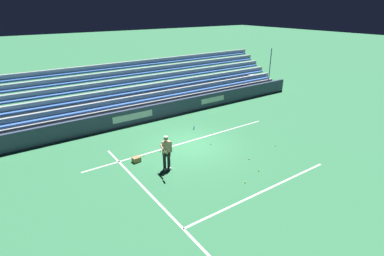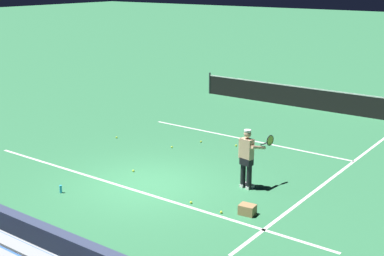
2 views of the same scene
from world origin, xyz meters
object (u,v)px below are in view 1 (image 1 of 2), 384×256
tennis_ball_near_player (275,145)px  tennis_ball_midcourt (245,182)px  water_bottle (194,128)px  tennis_ball_stray_back (211,144)px  tennis_ball_far_left (160,151)px  tennis_ball_far_right (259,171)px  tennis_player (166,152)px  tennis_ball_toward_net (249,159)px  ball_box_cardboard (136,159)px  tennis_ball_by_box (144,156)px

tennis_ball_near_player → tennis_ball_midcourt: same height
tennis_ball_near_player → water_bottle: size_ratio=0.30×
tennis_ball_midcourt → tennis_ball_stray_back: size_ratio=1.00×
tennis_ball_far_left → tennis_ball_far_right: bearing=122.6°
tennis_player → tennis_ball_far_left: bearing=-109.2°
tennis_ball_toward_net → tennis_ball_stray_back: size_ratio=1.00×
ball_box_cardboard → tennis_ball_by_box: size_ratio=6.06×
tennis_ball_by_box → tennis_ball_near_player: 7.37m
tennis_player → tennis_ball_far_right: (-3.51, 2.70, -0.86)m
tennis_ball_midcourt → tennis_ball_near_player: bearing=-156.4°
tennis_ball_near_player → tennis_ball_midcourt: bearing=23.6°
tennis_ball_toward_net → tennis_ball_far_left: 4.76m
tennis_ball_far_right → tennis_ball_midcourt: (1.26, 0.37, 0.00)m
tennis_ball_by_box → tennis_ball_far_right: bearing=130.3°
tennis_ball_by_box → tennis_ball_midcourt: bearing=117.9°
tennis_ball_near_player → tennis_ball_far_left: bearing=-28.5°
tennis_ball_near_player → tennis_ball_far_left: size_ratio=1.00×
ball_box_cardboard → tennis_ball_by_box: 0.66m
tennis_player → tennis_ball_near_player: tennis_player is taller
tennis_ball_midcourt → tennis_ball_far_left: bearing=-71.6°
tennis_ball_toward_net → water_bottle: size_ratio=0.30×
tennis_ball_stray_back → tennis_ball_far_right: bearing=90.9°
ball_box_cardboard → water_bottle: ball_box_cardboard is taller
tennis_ball_stray_back → tennis_ball_toward_net: bearing=101.3°
ball_box_cardboard → water_bottle: (-4.87, -1.86, -0.02)m
tennis_ball_near_player → tennis_ball_far_left: (5.70, -3.09, 0.00)m
tennis_ball_near_player → tennis_ball_far_left: same height
ball_box_cardboard → tennis_ball_far_right: (-4.42, 4.20, -0.10)m
tennis_ball_toward_net → tennis_ball_stray_back: bearing=-78.7°
tennis_ball_toward_net → tennis_ball_far_right: bearing=67.7°
tennis_ball_toward_net → tennis_ball_far_left: size_ratio=1.00×
tennis_ball_stray_back → tennis_ball_near_player: bearing=142.1°
ball_box_cardboard → water_bottle: bearing=-159.1°
tennis_ball_by_box → tennis_ball_toward_net: same height
tennis_ball_stray_back → ball_box_cardboard: bearing=-7.2°
tennis_ball_by_box → tennis_ball_far_right: same height
water_bottle → tennis_ball_far_left: bearing=25.1°
ball_box_cardboard → tennis_ball_midcourt: bearing=124.7°
ball_box_cardboard → tennis_ball_stray_back: size_ratio=6.06×
tennis_ball_by_box → tennis_ball_stray_back: bearing=166.8°
tennis_ball_far_left → tennis_player: bearing=70.8°
tennis_player → tennis_ball_far_right: size_ratio=25.98×
tennis_ball_near_player → water_bottle: water_bottle is taller
tennis_ball_far_right → tennis_ball_far_left: (2.88, -4.51, 0.00)m
tennis_ball_by_box → tennis_player: bearing=100.8°
tennis_player → tennis_ball_by_box: (0.35, -1.84, -0.86)m
tennis_ball_midcourt → tennis_ball_toward_net: size_ratio=1.00×
tennis_ball_by_box → tennis_ball_near_player: (-6.68, 3.13, 0.00)m
tennis_ball_far_right → tennis_ball_by_box: bearing=-49.7°
tennis_ball_stray_back → water_bottle: 2.46m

